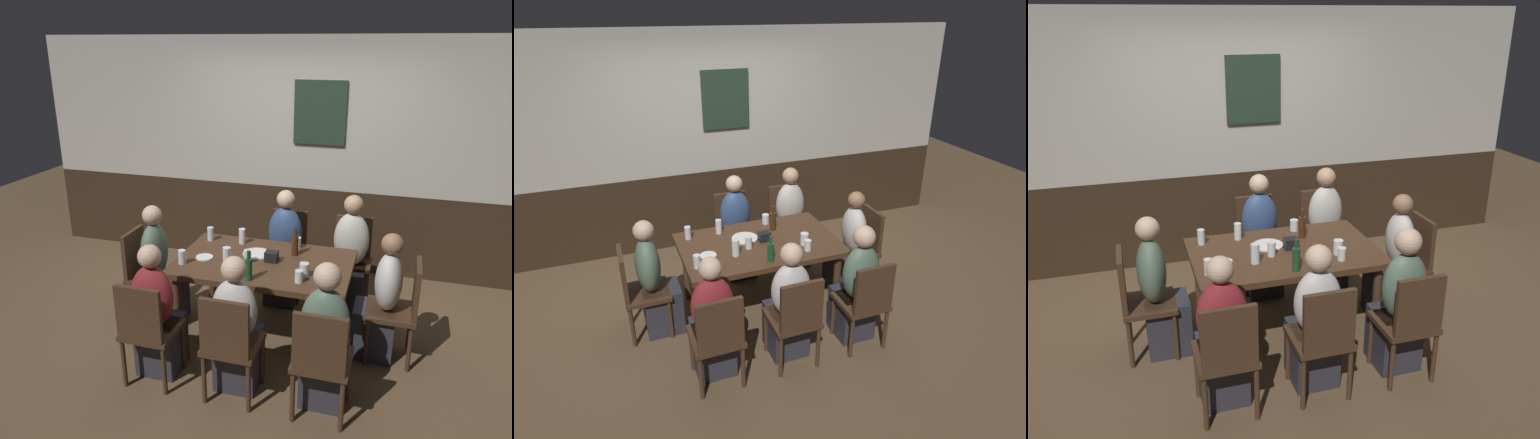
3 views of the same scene
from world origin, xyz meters
TOP-DOWN VIEW (x-y plane):
  - ground_plane at (0.00, 0.00)m, footprint 12.00×12.00m
  - wall_back at (0.00, 1.65)m, footprint 6.40×0.13m
  - dining_table at (0.00, 0.00)m, footprint 1.50×0.96m
  - chair_right_far at (0.66, 0.89)m, footprint 0.40×0.40m
  - chair_left_near at (-0.66, -0.89)m, footprint 0.40×0.40m
  - chair_mid_far at (0.00, 0.89)m, footprint 0.40×0.40m
  - chair_mid_near at (0.00, -0.89)m, footprint 0.40×0.40m
  - chair_right_near at (0.66, -0.89)m, footprint 0.40×0.40m
  - chair_head_east at (1.17, 0.00)m, footprint 0.40×0.40m
  - chair_head_west at (-1.17, 0.00)m, footprint 0.40×0.40m
  - person_right_far at (0.66, 0.73)m, footprint 0.34×0.37m
  - person_left_near at (-0.66, -0.73)m, footprint 0.34×0.37m
  - person_mid_far at (-0.00, 0.73)m, footprint 0.34×0.37m
  - person_mid_near at (0.00, -0.73)m, footprint 0.34×0.37m
  - person_right_near at (0.66, -0.73)m, footprint 0.34×0.37m
  - person_head_east at (1.00, 0.00)m, footprint 0.37×0.34m
  - person_head_west at (-1.00, 0.00)m, footprint 0.37×0.34m
  - tumbler_short at (-0.62, 0.32)m, footprint 0.06×0.06m
  - beer_glass_half at (-0.28, -0.16)m, footprint 0.07×0.07m
  - beer_glass_tall at (-0.31, 0.33)m, footprint 0.06×0.06m
  - highball_clear at (0.39, -0.19)m, footprint 0.08×0.08m
  - tumbler_water at (-0.13, -0.07)m, footprint 0.06×0.06m
  - pint_glass_amber at (-0.66, -0.25)m, footprint 0.06×0.06m
  - pint_glass_stout at (0.21, 0.37)m, footprint 0.07×0.07m
  - pint_glass_pale at (0.37, -0.31)m, footprint 0.07×0.07m
  - beer_bottle_green at (-0.02, -0.37)m, footprint 0.06×0.06m
  - beer_bottle_brown at (0.22, 0.21)m, footprint 0.06×0.06m
  - plate_white_large at (-0.10, 0.12)m, footprint 0.25×0.25m
  - plate_white_small at (-0.52, -0.08)m, footprint 0.15×0.15m
  - condiment_caddy at (0.06, 0.01)m, footprint 0.11×0.09m

SIDE VIEW (x-z plane):
  - ground_plane at x=0.00m, z-range 0.00..0.00m
  - person_head_east at x=1.00m, z-range -0.09..1.02m
  - person_mid_near at x=0.00m, z-range -0.09..1.02m
  - person_left_near at x=-0.66m, z-range -0.09..1.03m
  - person_head_west at x=-1.00m, z-range -0.09..1.05m
  - person_right_near at x=0.66m, z-range -0.09..1.06m
  - person_mid_far at x=0.00m, z-range -0.09..1.06m
  - person_right_far at x=0.66m, z-range -0.09..1.07m
  - chair_right_far at x=0.66m, z-range 0.06..0.94m
  - chair_left_near at x=-0.66m, z-range 0.06..0.94m
  - chair_mid_far at x=0.00m, z-range 0.06..0.94m
  - chair_mid_near at x=0.00m, z-range 0.06..0.94m
  - chair_right_near at x=0.66m, z-range 0.06..0.94m
  - chair_head_east at x=1.17m, z-range 0.06..0.94m
  - chair_head_west at x=-1.17m, z-range 0.06..0.94m
  - dining_table at x=0.00m, z-range 0.29..1.03m
  - plate_white_large at x=-0.10m, z-range 0.74..0.75m
  - plate_white_small at x=-0.52m, z-range 0.74..0.75m
  - pint_glass_stout at x=0.21m, z-range 0.73..0.83m
  - pint_glass_pale at x=0.37m, z-range 0.73..0.84m
  - condiment_caddy at x=0.06m, z-range 0.74..0.83m
  - tumbler_water at x=-0.13m, z-range 0.73..0.85m
  - highball_clear at x=0.39m, z-range 0.73..0.85m
  - pint_glass_amber at x=-0.66m, z-range 0.73..0.86m
  - tumbler_short at x=-0.62m, z-range 0.73..0.86m
  - beer_glass_tall at x=-0.31m, z-range 0.73..0.88m
  - beer_glass_half at x=-0.28m, z-range 0.73..0.89m
  - beer_bottle_green at x=-0.02m, z-range 0.71..0.96m
  - beer_bottle_brown at x=0.22m, z-range 0.71..0.97m
  - wall_back at x=0.00m, z-range 0.00..2.60m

